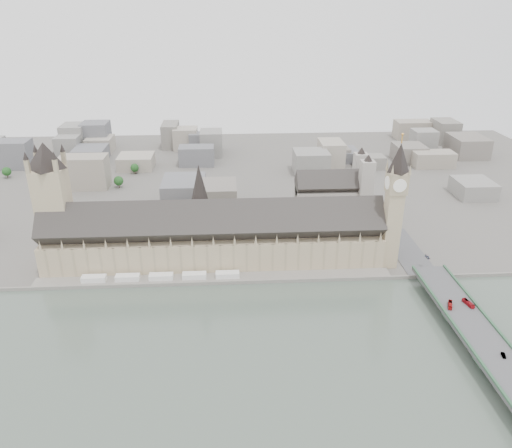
{
  "coord_description": "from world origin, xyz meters",
  "views": [
    {
      "loc": [
        12.33,
        -337.48,
        193.42
      ],
      "look_at": [
        34.48,
        39.56,
        24.66
      ],
      "focal_mm": 35.0,
      "sensor_mm": 36.0,
      "label": 1
    }
  ],
  "objects": [
    {
      "name": "central_tower",
      "position": [
        -10.0,
        26.0,
        57.92
      ],
      "size": [
        13.0,
        13.0,
        48.0
      ],
      "color": "gray",
      "rests_on": "ground"
    },
    {
      "name": "westminster_abbey",
      "position": [
        110.92,
        95.0,
        25.08
      ],
      "size": [
        68.0,
        36.0,
        64.0
      ],
      "color": "gray",
      "rests_on": "ground"
    },
    {
      "name": "city_skyline_inland",
      "position": [
        0.0,
        245.0,
        19.0
      ],
      "size": [
        720.0,
        360.0,
        38.0
      ],
      "primitive_type": null,
      "color": "gray",
      "rests_on": "ground"
    },
    {
      "name": "red_bus_south",
      "position": [
        168.55,
        -67.54,
        11.69
      ],
      "size": [
        4.78,
        10.63,
        2.88
      ],
      "primitive_type": "imported",
      "rotation": [
        0.0,
        0.0,
        0.24
      ],
      "color": "#B3161F",
      "rests_on": "westminster_bridge"
    },
    {
      "name": "bridge_parapets",
      "position": [
        162.0,
        -132.0,
        10.82
      ],
      "size": [
        25.0,
        235.0,
        1.15
      ],
      "primitive_type": null,
      "color": "#31593C",
      "rests_on": "westminster_bridge"
    },
    {
      "name": "westminster_bridge",
      "position": [
        162.0,
        -87.5,
        5.12
      ],
      "size": [
        25.0,
        325.0,
        10.25
      ],
      "primitive_type": "cube",
      "color": "#474749",
      "rests_on": "ground"
    },
    {
      "name": "victoria_tower",
      "position": [
        -122.0,
        26.0,
        55.2
      ],
      "size": [
        30.0,
        30.0,
        100.0
      ],
      "color": "tan",
      "rests_on": "ground"
    },
    {
      "name": "ground",
      "position": [
        0.0,
        0.0,
        0.0
      ],
      "size": [
        900.0,
        900.0,
        0.0
      ],
      "primitive_type": "plane",
      "color": "#595651",
      "rests_on": "ground"
    },
    {
      "name": "red_bus_north",
      "position": [
        155.86,
        -68.56,
        11.63
      ],
      "size": [
        5.95,
        10.02,
        2.76
      ],
      "primitive_type": "imported",
      "rotation": [
        0.0,
        0.0,
        -0.4
      ],
      "color": "#B51414",
      "rests_on": "westminster_bridge"
    },
    {
      "name": "river_terrace",
      "position": [
        0.0,
        -7.5,
        1.0
      ],
      "size": [
        270.0,
        15.0,
        2.0
      ],
      "primitive_type": "cube",
      "color": "slate",
      "rests_on": "ground"
    },
    {
      "name": "car_silver",
      "position": [
        165.19,
        -119.55,
        11.07
      ],
      "size": [
        2.85,
        5.25,
        1.64
      ],
      "primitive_type": "imported",
      "rotation": [
        0.0,
        0.0,
        -0.23
      ],
      "color": "gray",
      "rests_on": "westminster_bridge"
    },
    {
      "name": "car_approach",
      "position": [
        166.46,
        -1.02,
        11.08
      ],
      "size": [
        3.01,
        5.93,
        1.65
      ],
      "primitive_type": "imported",
      "rotation": [
        0.0,
        0.0,
        0.13
      ],
      "color": "gray",
      "rests_on": "westminster_bridge"
    },
    {
      "name": "palace_of_westminster",
      "position": [
        0.0,
        19.7,
        22.71
      ],
      "size": [
        265.0,
        40.73,
        55.44
      ],
      "color": "tan",
      "rests_on": "ground"
    },
    {
      "name": "embankment_wall",
      "position": [
        0.0,
        -15.0,
        1.5
      ],
      "size": [
        600.0,
        1.5,
        3.0
      ],
      "primitive_type": "cube",
      "color": "slate",
      "rests_on": "ground"
    },
    {
      "name": "elizabeth_tower",
      "position": [
        138.0,
        8.0,
        58.09
      ],
      "size": [
        17.0,
        17.0,
        107.5
      ],
      "color": "tan",
      "rests_on": "ground"
    },
    {
      "name": "park_trees",
      "position": [
        -10.0,
        60.0,
        7.5
      ],
      "size": [
        110.0,
        30.0,
        15.0
      ],
      "primitive_type": null,
      "color": "#174017",
      "rests_on": "ground"
    },
    {
      "name": "terrace_tents",
      "position": [
        -40.0,
        -7.0,
        4.0
      ],
      "size": [
        118.0,
        7.0,
        4.0
      ],
      "color": "white",
      "rests_on": "river_terrace"
    }
  ]
}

